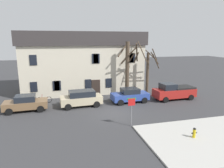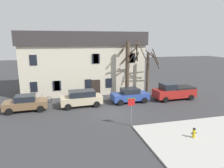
% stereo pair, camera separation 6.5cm
% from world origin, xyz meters
% --- Properties ---
extents(ground_plane, '(120.00, 120.00, 0.00)m').
position_xyz_m(ground_plane, '(0.00, 0.00, 0.00)').
color(ground_plane, '#38383A').
extents(sidewalk_slab, '(9.61, 6.57, 0.12)m').
position_xyz_m(sidewalk_slab, '(5.42, -6.99, 0.06)').
color(sidewalk_slab, '#B7B5AD').
rests_on(sidewalk_slab, ground_plane).
extents(building_main, '(16.29, 8.34, 8.12)m').
position_xyz_m(building_main, '(-1.79, 10.63, 4.12)').
color(building_main, beige).
rests_on(building_main, ground_plane).
extents(tree_bare_near, '(2.85, 2.93, 6.90)m').
position_xyz_m(tree_bare_near, '(3.27, 5.37, 3.78)').
color(tree_bare_near, '#4C3D2D').
rests_on(tree_bare_near, ground_plane).
extents(tree_bare_mid, '(2.85, 2.32, 6.93)m').
position_xyz_m(tree_bare_mid, '(6.01, 5.33, 3.27)').
color(tree_bare_mid, '#4C3D2D').
rests_on(tree_bare_mid, ground_plane).
extents(car_brown_sedan, '(4.27, 2.14, 1.63)m').
position_xyz_m(car_brown_sedan, '(-8.52, 2.79, 0.82)').
color(car_brown_sedan, brown).
rests_on(car_brown_sedan, ground_plane).
extents(car_beige_wagon, '(4.53, 2.26, 1.75)m').
position_xyz_m(car_beige_wagon, '(-2.88, 2.86, 0.91)').
color(car_beige_wagon, '#C6B793').
rests_on(car_beige_wagon, ground_plane).
extents(car_blue_sedan, '(4.34, 2.18, 1.66)m').
position_xyz_m(car_blue_sedan, '(2.72, 2.92, 0.83)').
color(car_blue_sedan, '#2D4799').
rests_on(car_blue_sedan, ground_plane).
extents(pickup_truck_red, '(5.12, 2.29, 2.02)m').
position_xyz_m(pickup_truck_red, '(8.29, 2.72, 0.97)').
color(pickup_truck_red, '#AD231E').
rests_on(pickup_truck_red, ground_plane).
extents(fire_hydrant, '(0.42, 0.22, 0.76)m').
position_xyz_m(fire_hydrant, '(4.27, -6.75, 0.51)').
color(fire_hydrant, gold).
rests_on(fire_hydrant, sidewalk_slab).
extents(street_sign_pole, '(0.76, 0.07, 2.45)m').
position_xyz_m(street_sign_pole, '(0.60, -3.44, 1.73)').
color(street_sign_pole, slate).
rests_on(street_sign_pole, ground_plane).
extents(bicycle_leaning, '(1.75, 0.09, 1.03)m').
position_xyz_m(bicycle_leaning, '(-6.92, 5.09, 0.37)').
color(bicycle_leaning, black).
rests_on(bicycle_leaning, ground_plane).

